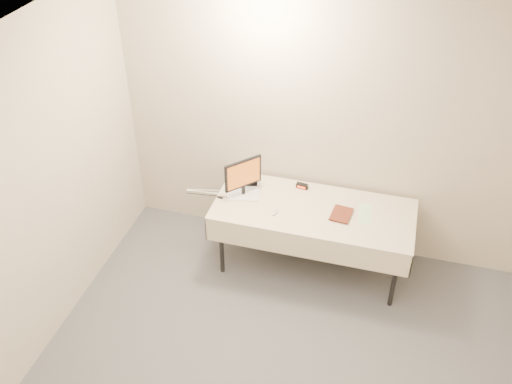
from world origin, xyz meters
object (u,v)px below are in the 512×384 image
(laptop, at_px, (243,187))
(book, at_px, (333,203))
(table, at_px, (313,214))
(monitor, at_px, (243,175))

(laptop, relative_size, book, 1.52)
(table, height_order, monitor, monitor)
(table, distance_m, book, 0.25)
(table, bearing_deg, monitor, 178.07)
(book, bearing_deg, laptop, 179.69)
(table, xyz_separation_m, laptop, (-0.71, 0.08, 0.11))
(book, bearing_deg, monitor, -176.48)
(monitor, xyz_separation_m, book, (0.86, -0.04, -0.11))
(book, bearing_deg, table, 179.75)
(table, bearing_deg, laptop, 173.29)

